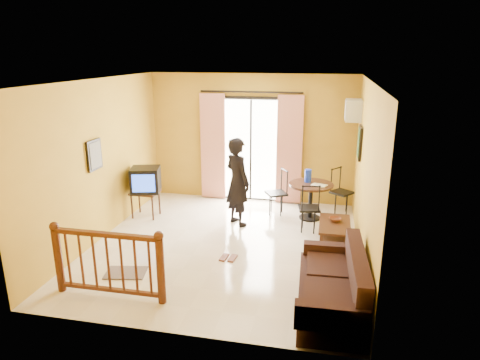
% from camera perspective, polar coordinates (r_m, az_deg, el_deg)
% --- Properties ---
extents(ground, '(5.00, 5.00, 0.00)m').
position_cam_1_polar(ground, '(7.54, -2.01, -8.65)').
color(ground, beige).
rests_on(ground, ground).
extents(room_shell, '(5.00, 5.00, 5.00)m').
position_cam_1_polar(room_shell, '(6.98, -2.15, 4.09)').
color(room_shell, white).
rests_on(room_shell, ground).
extents(balcony_door, '(2.25, 0.14, 2.46)m').
position_cam_1_polar(balcony_door, '(9.41, 1.44, 4.18)').
color(balcony_door, black).
rests_on(balcony_door, ground).
extents(tv_table, '(0.53, 0.44, 0.53)m').
position_cam_1_polar(tv_table, '(8.84, -12.52, -1.96)').
color(tv_table, black).
rests_on(tv_table, ground).
extents(television, '(0.66, 0.62, 0.50)m').
position_cam_1_polar(television, '(8.73, -12.48, 0.04)').
color(television, black).
rests_on(television, tv_table).
extents(picture_left, '(0.05, 0.42, 0.52)m').
position_cam_1_polar(picture_left, '(7.67, -18.83, 3.18)').
color(picture_left, black).
rests_on(picture_left, room_shell).
extents(dining_table, '(0.88, 0.88, 0.73)m').
position_cam_1_polar(dining_table, '(8.60, 9.43, -1.47)').
color(dining_table, black).
rests_on(dining_table, ground).
extents(water_jug, '(0.14, 0.14, 0.26)m').
position_cam_1_polar(water_jug, '(8.62, 9.07, 0.57)').
color(water_jug, '#1632D5').
rests_on(water_jug, dining_table).
extents(serving_tray, '(0.33, 0.27, 0.02)m').
position_cam_1_polar(serving_tray, '(8.45, 10.51, -0.68)').
color(serving_tray, beige).
rests_on(serving_tray, dining_table).
extents(dining_chairs, '(1.87, 1.59, 0.95)m').
position_cam_1_polar(dining_chairs, '(8.76, 9.06, -5.12)').
color(dining_chairs, black).
rests_on(dining_chairs, ground).
extents(air_conditioner, '(0.31, 0.60, 0.40)m').
position_cam_1_polar(air_conditioner, '(8.64, 14.85, 9.00)').
color(air_conditioner, silver).
rests_on(air_conditioner, room_shell).
extents(botanical_print, '(0.05, 0.50, 0.60)m').
position_cam_1_polar(botanical_print, '(8.08, 15.66, 4.84)').
color(botanical_print, black).
rests_on(botanical_print, room_shell).
extents(coffee_table, '(0.52, 0.94, 0.42)m').
position_cam_1_polar(coffee_table, '(7.57, 12.47, -6.63)').
color(coffee_table, black).
rests_on(coffee_table, ground).
extents(bowl, '(0.25, 0.25, 0.06)m').
position_cam_1_polar(bowl, '(7.59, 12.55, -5.16)').
color(bowl, brown).
rests_on(bowl, coffee_table).
extents(sofa, '(0.88, 1.78, 0.84)m').
position_cam_1_polar(sofa, '(5.77, 12.59, -14.04)').
color(sofa, black).
rests_on(sofa, ground).
extents(standing_person, '(0.74, 0.72, 1.71)m').
position_cam_1_polar(standing_person, '(8.14, -0.34, -0.24)').
color(standing_person, black).
rests_on(standing_person, ground).
extents(stair_balustrade, '(1.63, 0.13, 1.04)m').
position_cam_1_polar(stair_balustrade, '(6.09, -17.23, -10.04)').
color(stair_balustrade, '#471E0F').
rests_on(stair_balustrade, ground).
extents(doormat, '(0.66, 0.50, 0.02)m').
position_cam_1_polar(doormat, '(6.86, -14.97, -11.85)').
color(doormat, '#61554E').
rests_on(doormat, ground).
extents(sandals, '(0.26, 0.26, 0.03)m').
position_cam_1_polar(sandals, '(7.07, -1.57, -10.33)').
color(sandals, brown).
rests_on(sandals, ground).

